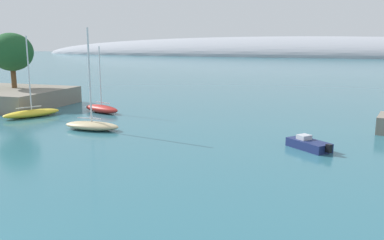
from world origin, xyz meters
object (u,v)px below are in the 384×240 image
Objects in this scene: sailboat_yellow_mid_mooring at (32,113)px; tree_clump_shore at (12,52)px; sailboat_red_near_shore at (102,108)px; motorboat_navy_foreground at (309,144)px; sailboat_sand_outer_mooring at (92,124)px.

tree_clump_shore is at bearing 79.15° from sailboat_yellow_mid_mooring.
motorboat_navy_foreground is at bearing 178.52° from sailboat_red_near_shore.
motorboat_navy_foreground is at bearing -69.23° from sailboat_yellow_mid_mooring.
tree_clump_shore is 17.93m from sailboat_red_near_shore.
sailboat_sand_outer_mooring is (11.17, -4.09, 0.03)m from sailboat_yellow_mid_mooring.
sailboat_red_near_shore is 10.68m from sailboat_sand_outer_mooring.
sailboat_yellow_mid_mooring is 33.87m from motorboat_navy_foreground.
sailboat_red_near_shore is 8.61m from sailboat_yellow_mid_mooring.
sailboat_yellow_mid_mooring is at bearing 32.85° from motorboat_navy_foreground.
motorboat_navy_foreground is (43.19, -12.94, -7.29)m from tree_clump_shore.
sailboat_yellow_mid_mooring is (-6.58, -5.55, -0.02)m from sailboat_red_near_shore.
sailboat_red_near_shore is (16.26, -2.53, -7.14)m from tree_clump_shore.
tree_clump_shore reaches higher than sailboat_yellow_mid_mooring.
sailboat_sand_outer_mooring is at bearing 39.12° from motorboat_navy_foreground.
motorboat_navy_foreground is at bearing -3.08° from sailboat_sand_outer_mooring.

